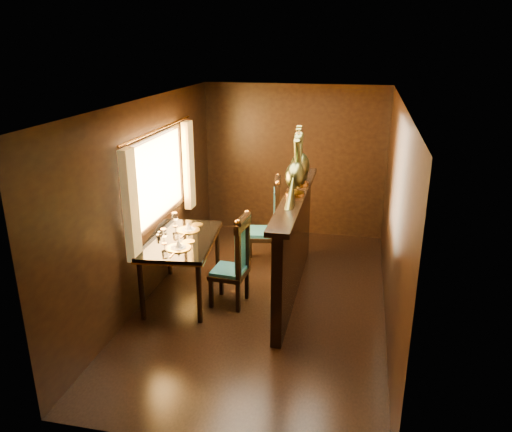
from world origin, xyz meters
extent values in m
plane|color=black|center=(0.00, 0.00, 0.00)|extent=(5.00, 5.00, 0.00)
cube|color=black|center=(0.00, 2.50, 1.25)|extent=(3.00, 0.04, 2.50)
cube|color=black|center=(0.00, -2.50, 1.25)|extent=(3.00, 0.04, 2.50)
cube|color=black|center=(-1.50, 0.00, 1.25)|extent=(0.04, 5.00, 2.50)
cube|color=black|center=(1.50, 0.00, 1.25)|extent=(0.04, 5.00, 2.50)
cube|color=beige|center=(0.00, 0.00, 2.50)|extent=(3.00, 5.00, 0.04)
cube|color=#FFC672|center=(-1.50, 0.30, 1.45)|extent=(0.01, 1.70, 1.05)
cube|color=#F2B141|center=(-1.40, -0.67, 1.40)|extent=(0.10, 0.22, 1.30)
cube|color=#F2B141|center=(-1.40, 1.27, 1.40)|extent=(0.10, 0.22, 1.30)
cylinder|color=#C57E29|center=(-1.42, 0.30, 2.10)|extent=(0.03, 2.20, 0.03)
cube|color=black|center=(0.33, 0.30, 0.65)|extent=(0.12, 2.60, 1.30)
cube|color=#363418|center=(0.26, 0.30, 0.70)|extent=(0.02, 2.20, 0.95)
cube|color=black|center=(0.33, 0.30, 1.33)|extent=(0.26, 2.70, 0.06)
cube|color=black|center=(-1.05, -0.09, 0.79)|extent=(0.96, 1.43, 0.04)
cube|color=#C57E29|center=(-1.05, -0.09, 0.76)|extent=(0.98, 1.45, 0.02)
cylinder|color=black|center=(-1.32, -0.74, 0.37)|extent=(0.06, 0.06, 0.75)
cylinder|color=black|center=(-0.64, -0.66, 0.37)|extent=(0.06, 0.06, 0.75)
cylinder|color=black|center=(-1.46, 0.48, 0.37)|extent=(0.06, 0.06, 0.75)
cylinder|color=black|center=(-0.78, 0.56, 0.37)|extent=(0.06, 0.06, 0.75)
cylinder|color=gold|center=(-0.97, -0.40, 0.81)|extent=(0.30, 0.30, 0.01)
cone|color=silver|center=(-0.97, -0.40, 0.87)|extent=(0.11, 0.11, 0.10)
cylinder|color=gold|center=(-1.05, 0.19, 0.81)|extent=(0.30, 0.30, 0.01)
cone|color=silver|center=(-1.05, 0.19, 0.87)|extent=(0.11, 0.11, 0.10)
cylinder|color=silver|center=(-1.32, -0.17, 0.84)|extent=(0.03, 0.03, 0.06)
cylinder|color=silver|center=(-1.34, -0.08, 0.84)|extent=(0.03, 0.03, 0.06)
cube|color=black|center=(-0.42, -0.14, 0.41)|extent=(0.46, 0.46, 0.06)
cube|color=#125053|center=(-0.42, -0.14, 0.45)|extent=(0.41, 0.41, 0.05)
cube|color=#125053|center=(-0.24, -0.16, 0.76)|extent=(0.06, 0.33, 0.55)
cube|color=black|center=(-0.61, -0.30, 0.19)|extent=(0.05, 0.05, 0.38)
cube|color=black|center=(-0.26, -0.33, 0.19)|extent=(0.05, 0.05, 0.38)
cube|color=black|center=(-0.58, 0.05, 0.19)|extent=(0.05, 0.05, 0.38)
cube|color=black|center=(-0.23, 0.02, 0.19)|extent=(0.05, 0.05, 0.38)
sphere|color=#C57E29|center=(-0.25, -0.33, 1.17)|extent=(0.06, 0.06, 0.06)
sphere|color=#C57E29|center=(-0.22, 0.02, 1.17)|extent=(0.06, 0.06, 0.06)
cube|color=black|center=(-0.24, 1.11, 0.45)|extent=(0.55, 0.55, 0.06)
cube|color=#125053|center=(-0.24, 1.11, 0.50)|extent=(0.49, 0.49, 0.05)
cube|color=#125053|center=(-0.04, 1.14, 0.85)|extent=(0.10, 0.37, 0.61)
cube|color=black|center=(-0.40, 0.88, 0.21)|extent=(0.05, 0.05, 0.42)
cube|color=black|center=(-0.02, 0.95, 0.21)|extent=(0.05, 0.05, 0.42)
cube|color=black|center=(-0.47, 1.27, 0.21)|extent=(0.05, 0.05, 0.42)
cube|color=black|center=(-0.08, 1.33, 0.21)|extent=(0.05, 0.05, 0.42)
sphere|color=#C57E29|center=(-0.01, 0.95, 1.31)|extent=(0.07, 0.07, 0.07)
sphere|color=#C57E29|center=(-0.07, 1.33, 1.31)|extent=(0.07, 0.07, 0.07)
camera|label=1|loc=(1.09, -5.55, 3.16)|focal=35.00mm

